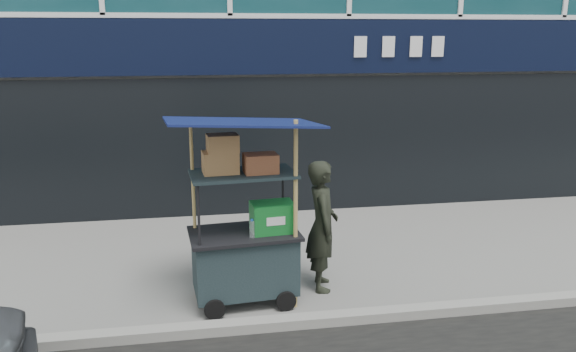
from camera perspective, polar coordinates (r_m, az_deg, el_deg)
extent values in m
plane|color=slate|center=(6.49, -2.79, -14.47)|extent=(80.00, 80.00, 0.00)
cube|color=gray|center=(6.29, -2.57, -14.85)|extent=(80.00, 0.18, 0.12)
cube|color=black|center=(9.54, -5.82, 12.89)|extent=(15.68, 0.06, 0.90)
cube|color=black|center=(9.77, -5.58, 2.88)|extent=(15.68, 0.04, 2.40)
cube|color=black|center=(6.73, -4.42, -8.76)|extent=(1.24, 0.79, 0.69)
cylinder|color=black|center=(6.51, -7.46, -13.33)|extent=(0.24, 0.07, 0.24)
cylinder|color=black|center=(6.64, -0.19, -12.60)|extent=(0.24, 0.07, 0.24)
cube|color=black|center=(6.59, -4.49, -5.85)|extent=(1.32, 0.88, 0.04)
cylinder|color=black|center=(6.14, -9.05, -4.09)|extent=(0.03, 0.03, 0.74)
cylinder|color=black|center=(6.32, 0.77, -3.36)|extent=(0.03, 0.03, 0.74)
cylinder|color=black|center=(6.70, -9.56, -2.53)|extent=(0.03, 0.03, 0.74)
cylinder|color=black|center=(6.87, -0.52, -1.91)|extent=(0.03, 0.03, 0.74)
cube|color=black|center=(6.38, -4.61, 0.22)|extent=(1.24, 0.79, 0.03)
cylinder|color=#A78E4B|center=(6.35, 0.77, -4.21)|extent=(0.05, 0.05, 2.22)
cylinder|color=#A78E4B|center=(6.74, -9.51, -3.74)|extent=(0.04, 0.04, 2.12)
cube|color=#0B0E40|center=(6.27, -4.72, 5.47)|extent=(1.77, 1.32, 0.19)
cube|color=#0E5E29|center=(6.55, -1.58, -4.18)|extent=(0.52, 0.39, 0.34)
cylinder|color=silver|center=(6.38, -3.67, -5.40)|extent=(0.07, 0.07, 0.20)
cylinder|color=#174AAF|center=(6.35, -3.68, -4.48)|extent=(0.03, 0.03, 0.02)
cube|color=olive|center=(6.36, -6.90, 1.39)|extent=(0.42, 0.33, 0.25)
cube|color=brown|center=(6.34, -2.80, 1.30)|extent=(0.40, 0.31, 0.22)
cube|color=olive|center=(6.30, -6.66, 3.33)|extent=(0.37, 0.29, 0.20)
imported|color=black|center=(6.96, 3.49, -5.05)|extent=(0.46, 0.64, 1.64)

